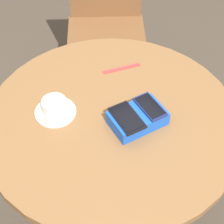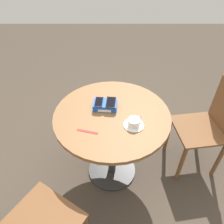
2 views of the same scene
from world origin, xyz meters
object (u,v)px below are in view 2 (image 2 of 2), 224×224
Objects in this scene: phone_navy at (99,102)px; lanyard_strap at (88,132)px; coffee_cup at (134,122)px; chair_far_side at (205,128)px; phone_black at (111,102)px; saucer at (134,125)px; round_table at (112,128)px; phone_box at (105,105)px.

phone_navy is 0.27m from lanyard_strap.
coffee_cup is 0.12× the size of chair_far_side.
lanyard_strap is at bearing -104.95° from phone_navy.
phone_black reaches higher than saucer.
saucer reaches higher than lanyard_strap.
phone_black is 0.31m from lanyard_strap.
coffee_cup reaches higher than phone_black.
phone_black is 0.26m from coffee_cup.
round_table is at bearing -83.34° from phone_black.
round_table is at bearing 47.12° from lanyard_strap.
phone_navy and phone_black have the same top height.
chair_far_side is at bearing 19.63° from coffee_cup.
coffee_cup is (0.16, -0.12, 0.18)m from round_table.
phone_navy is 0.33m from saucer.
phone_navy is at bearing -177.58° from chair_far_side.
phone_navy is 0.90× the size of phone_black.
chair_far_side reaches higher than lanyard_strap.
coffee_cup reaches higher than round_table.
phone_navy is 1.21× the size of coffee_cup.
lanyard_strap is (-0.12, -0.26, -0.02)m from phone_box.
coffee_cup is at bearing -37.60° from phone_navy.
phone_navy is at bearing 141.86° from saucer.
phone_box is at bearing 65.49° from lanyard_strap.
round_table is at bearing 141.46° from saucer.
phone_box is 1.85× the size of coffee_cup.
phone_navy is 0.97m from chair_far_side.
phone_navy is 0.09m from phone_black.
saucer is 0.95× the size of lanyard_strap.
chair_far_side reaches higher than coffee_cup.
coffee_cup is (0.26, -0.20, -0.02)m from phone_navy.
saucer is (0.25, -0.20, -0.05)m from phone_navy.
chair_far_side is (0.66, 0.24, -0.27)m from saucer.
phone_navy reaches higher than saucer.
phone_box is at bearing -3.13° from phone_navy.
phone_black is at bearing 130.31° from coffee_cup.
chair_far_side is (0.83, 0.04, -0.32)m from phone_black.
phone_box is 1.53× the size of phone_navy.
lanyard_strap is (-0.32, -0.06, -0.00)m from saucer.
chair_far_side is at bearing 8.06° from round_table.
phone_box is (-0.05, 0.07, 0.17)m from round_table.
lanyard_strap reaches higher than round_table.
phone_black is at bearing 129.60° from saucer.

